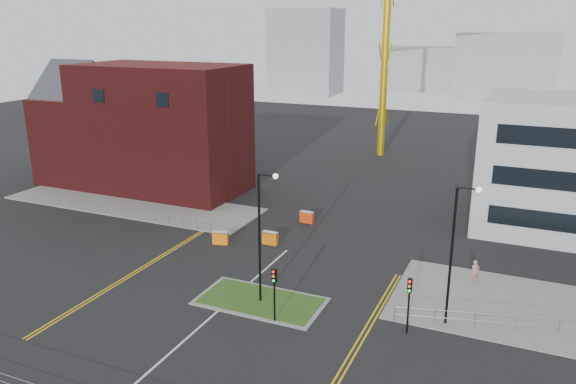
# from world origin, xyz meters

# --- Properties ---
(ground) EXTENTS (200.00, 200.00, 0.00)m
(ground) POSITION_xyz_m (0.00, 0.00, 0.00)
(ground) COLOR black
(ground) RESTS_ON ground
(pavement_left) EXTENTS (28.00, 8.00, 0.12)m
(pavement_left) POSITION_xyz_m (-20.00, 22.00, 0.06)
(pavement_left) COLOR slate
(pavement_left) RESTS_ON ground
(island_kerb) EXTENTS (8.60, 4.60, 0.08)m
(island_kerb) POSITION_xyz_m (2.00, 8.00, 0.04)
(island_kerb) COLOR slate
(island_kerb) RESTS_ON ground
(grass_island) EXTENTS (8.00, 4.00, 0.12)m
(grass_island) POSITION_xyz_m (2.00, 8.00, 0.06)
(grass_island) COLOR #284918
(grass_island) RESTS_ON ground
(brick_building) EXTENTS (24.20, 10.07, 14.24)m
(brick_building) POSITION_xyz_m (-22.97, 28.00, 6.85)
(brick_building) COLOR #4D1413
(brick_building) RESTS_ON ground
(streetlamp_island) EXTENTS (1.46, 0.36, 9.18)m
(streetlamp_island) POSITION_xyz_m (2.22, 8.00, 5.41)
(streetlamp_island) COLOR black
(streetlamp_island) RESTS_ON ground
(streetlamp_right_near) EXTENTS (1.46, 0.36, 9.18)m
(streetlamp_right_near) POSITION_xyz_m (14.22, 10.00, 5.41)
(streetlamp_right_near) COLOR black
(streetlamp_right_near) RESTS_ON ground
(traffic_light_island) EXTENTS (0.28, 0.33, 3.65)m
(traffic_light_island) POSITION_xyz_m (4.00, 5.98, 2.57)
(traffic_light_island) COLOR black
(traffic_light_island) RESTS_ON ground
(traffic_light_right) EXTENTS (0.28, 0.33, 3.65)m
(traffic_light_right) POSITION_xyz_m (12.00, 7.98, 2.57)
(traffic_light_right) COLOR black
(traffic_light_right) RESTS_ON ground
(railing_left) EXTENTS (6.05, 0.05, 1.10)m
(railing_left) POSITION_xyz_m (-11.00, 18.00, 0.74)
(railing_left) COLOR gray
(railing_left) RESTS_ON ground
(railing_right) EXTENTS (19.05, 5.05, 1.10)m
(railing_right) POSITION_xyz_m (20.50, 11.50, 0.78)
(railing_right) COLOR gray
(railing_right) RESTS_ON ground
(centre_line) EXTENTS (0.15, 30.00, 0.01)m
(centre_line) POSITION_xyz_m (0.00, 2.00, 0.01)
(centre_line) COLOR silver
(centre_line) RESTS_ON ground
(yellow_left_a) EXTENTS (0.12, 24.00, 0.01)m
(yellow_left_a) POSITION_xyz_m (-9.00, 10.00, 0.01)
(yellow_left_a) COLOR gold
(yellow_left_a) RESTS_ON ground
(yellow_left_b) EXTENTS (0.12, 24.00, 0.01)m
(yellow_left_b) POSITION_xyz_m (-8.70, 10.00, 0.01)
(yellow_left_b) COLOR gold
(yellow_left_b) RESTS_ON ground
(yellow_right_a) EXTENTS (0.12, 20.00, 0.01)m
(yellow_right_a) POSITION_xyz_m (9.50, 6.00, 0.01)
(yellow_right_a) COLOR gold
(yellow_right_a) RESTS_ON ground
(yellow_right_b) EXTENTS (0.12, 20.00, 0.01)m
(yellow_right_b) POSITION_xyz_m (9.80, 6.00, 0.01)
(yellow_right_b) COLOR gold
(yellow_right_b) RESTS_ON ground
(skyline_a) EXTENTS (18.00, 12.00, 22.00)m
(skyline_a) POSITION_xyz_m (-40.00, 120.00, 11.00)
(skyline_a) COLOR gray
(skyline_a) RESTS_ON ground
(skyline_b) EXTENTS (24.00, 12.00, 16.00)m
(skyline_b) POSITION_xyz_m (10.00, 130.00, 8.00)
(skyline_b) COLOR gray
(skyline_b) RESTS_ON ground
(skyline_d) EXTENTS (30.00, 12.00, 12.00)m
(skyline_d) POSITION_xyz_m (-8.00, 140.00, 6.00)
(skyline_d) COLOR gray
(skyline_d) RESTS_ON ground
(pedestrian) EXTENTS (0.75, 0.65, 1.73)m
(pedestrian) POSITION_xyz_m (15.01, 16.95, 0.87)
(pedestrian) COLOR tan
(pedestrian) RESTS_ON ground
(barrier_left) EXTENTS (1.40, 0.75, 1.12)m
(barrier_left) POSITION_xyz_m (-5.79, 16.00, 0.61)
(barrier_left) COLOR orange
(barrier_left) RESTS_ON ground
(barrier_mid) EXTENTS (1.37, 0.48, 1.15)m
(barrier_mid) POSITION_xyz_m (-1.86, 17.66, 0.62)
(barrier_mid) COLOR orange
(barrier_mid) RESTS_ON ground
(barrier_right) EXTENTS (1.35, 0.53, 1.12)m
(barrier_right) POSITION_xyz_m (-1.00, 24.00, 0.61)
(barrier_right) COLOR #E63A0C
(barrier_right) RESTS_ON ground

